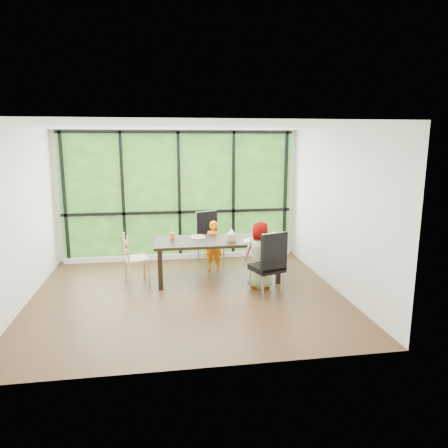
{
  "coord_description": "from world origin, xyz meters",
  "views": [
    {
      "loc": [
        -0.4,
        -6.4,
        2.48
      ],
      "look_at": [
        0.69,
        0.57,
        1.05
      ],
      "focal_mm": 33.01,
      "sensor_mm": 36.0,
      "label": 1
    }
  ],
  "objects_px": {
    "orange_cup": "(172,236)",
    "white_mug": "(274,235)",
    "chair_interior_leather": "(267,263)",
    "plate_near": "(252,241)",
    "child_toddler": "(214,246)",
    "tissue_box": "(231,237)",
    "chair_end_beech": "(137,259)",
    "green_cup": "(273,237)",
    "chair_window_leather": "(211,239)",
    "plate_far": "(198,237)",
    "child_older": "(261,255)",
    "dining_table": "(218,260)"
  },
  "relations": [
    {
      "from": "chair_end_beech",
      "to": "green_cup",
      "type": "distance_m",
      "value": 2.43
    },
    {
      "from": "chair_window_leather",
      "to": "dining_table",
      "type": "bearing_deg",
      "value": -109.02
    },
    {
      "from": "plate_far",
      "to": "tissue_box",
      "type": "height_order",
      "value": "tissue_box"
    },
    {
      "from": "chair_end_beech",
      "to": "child_older",
      "type": "xyz_separation_m",
      "value": [
        2.1,
        -0.55,
        0.13
      ]
    },
    {
      "from": "chair_end_beech",
      "to": "white_mug",
      "type": "height_order",
      "value": "chair_end_beech"
    },
    {
      "from": "child_older",
      "to": "green_cup",
      "type": "relative_size",
      "value": 9.13
    },
    {
      "from": "dining_table",
      "to": "child_toddler",
      "type": "xyz_separation_m",
      "value": [
        0.0,
        0.55,
        0.11
      ]
    },
    {
      "from": "chair_interior_leather",
      "to": "tissue_box",
      "type": "xyz_separation_m",
      "value": [
        -0.46,
        0.74,
        0.27
      ]
    },
    {
      "from": "plate_far",
      "to": "tissue_box",
      "type": "relative_size",
      "value": 1.87
    },
    {
      "from": "orange_cup",
      "to": "white_mug",
      "type": "distance_m",
      "value": 1.85
    },
    {
      "from": "chair_interior_leather",
      "to": "plate_near",
      "type": "height_order",
      "value": "chair_interior_leather"
    },
    {
      "from": "child_older",
      "to": "green_cup",
      "type": "xyz_separation_m",
      "value": [
        0.29,
        0.28,
        0.24
      ]
    },
    {
      "from": "tissue_box",
      "to": "plate_near",
      "type": "bearing_deg",
      "value": -11.77
    },
    {
      "from": "child_toddler",
      "to": "orange_cup",
      "type": "relative_size",
      "value": 8.05
    },
    {
      "from": "plate_near",
      "to": "orange_cup",
      "type": "bearing_deg",
      "value": 165.11
    },
    {
      "from": "child_older",
      "to": "white_mug",
      "type": "xyz_separation_m",
      "value": [
        0.38,
        0.53,
        0.22
      ]
    },
    {
      "from": "chair_window_leather",
      "to": "child_older",
      "type": "xyz_separation_m",
      "value": [
        0.67,
        -1.43,
        0.04
      ]
    },
    {
      "from": "orange_cup",
      "to": "chair_end_beech",
      "type": "bearing_deg",
      "value": -168.76
    },
    {
      "from": "chair_window_leather",
      "to": "white_mug",
      "type": "distance_m",
      "value": 1.41
    },
    {
      "from": "green_cup",
      "to": "chair_end_beech",
      "type": "bearing_deg",
      "value": 173.45
    },
    {
      "from": "child_older",
      "to": "child_toddler",
      "type": "bearing_deg",
      "value": -49.95
    },
    {
      "from": "child_toddler",
      "to": "plate_near",
      "type": "bearing_deg",
      "value": -32.03
    },
    {
      "from": "orange_cup",
      "to": "green_cup",
      "type": "distance_m",
      "value": 1.8
    },
    {
      "from": "chair_window_leather",
      "to": "plate_near",
      "type": "distance_m",
      "value": 1.29
    },
    {
      "from": "green_cup",
      "to": "orange_cup",
      "type": "bearing_deg",
      "value": 167.09
    },
    {
      "from": "tissue_box",
      "to": "white_mug",
      "type": "bearing_deg",
      "value": 10.14
    },
    {
      "from": "chair_end_beech",
      "to": "plate_far",
      "type": "relative_size",
      "value": 3.32
    },
    {
      "from": "plate_far",
      "to": "plate_near",
      "type": "distance_m",
      "value": 1.0
    },
    {
      "from": "chair_end_beech",
      "to": "tissue_box",
      "type": "bearing_deg",
      "value": -110.4
    },
    {
      "from": "child_toddler",
      "to": "tissue_box",
      "type": "relative_size",
      "value": 6.74
    },
    {
      "from": "plate_far",
      "to": "orange_cup",
      "type": "bearing_deg",
      "value": -175.88
    },
    {
      "from": "child_older",
      "to": "white_mug",
      "type": "bearing_deg",
      "value": -117.38
    },
    {
      "from": "orange_cup",
      "to": "green_cup",
      "type": "xyz_separation_m",
      "value": [
        1.75,
        -0.4,
        0.0
      ]
    },
    {
      "from": "chair_interior_leather",
      "to": "child_older",
      "type": "xyz_separation_m",
      "value": [
        -0.02,
        0.35,
        0.04
      ]
    },
    {
      "from": "dining_table",
      "to": "tissue_box",
      "type": "height_order",
      "value": "tissue_box"
    },
    {
      "from": "chair_interior_leather",
      "to": "child_toddler",
      "type": "bearing_deg",
      "value": -83.21
    },
    {
      "from": "chair_end_beech",
      "to": "white_mug",
      "type": "xyz_separation_m",
      "value": [
        2.48,
        -0.02,
        0.35
      ]
    },
    {
      "from": "plate_far",
      "to": "green_cup",
      "type": "height_order",
      "value": "green_cup"
    },
    {
      "from": "chair_interior_leather",
      "to": "chair_end_beech",
      "type": "relative_size",
      "value": 1.2
    },
    {
      "from": "child_older",
      "to": "orange_cup",
      "type": "distance_m",
      "value": 1.63
    },
    {
      "from": "green_cup",
      "to": "white_mug",
      "type": "height_order",
      "value": "green_cup"
    },
    {
      "from": "white_mug",
      "to": "dining_table",
      "type": "bearing_deg",
      "value": -179.01
    },
    {
      "from": "chair_window_leather",
      "to": "orange_cup",
      "type": "bearing_deg",
      "value": -155.94
    },
    {
      "from": "child_toddler",
      "to": "white_mug",
      "type": "xyz_separation_m",
      "value": [
        1.05,
        -0.53,
        0.31
      ]
    },
    {
      "from": "chair_window_leather",
      "to": "child_older",
      "type": "distance_m",
      "value": 1.58
    },
    {
      "from": "dining_table",
      "to": "child_older",
      "type": "distance_m",
      "value": 0.87
    },
    {
      "from": "chair_end_beech",
      "to": "plate_near",
      "type": "relative_size",
      "value": 3.33
    },
    {
      "from": "child_older",
      "to": "white_mug",
      "type": "distance_m",
      "value": 0.69
    },
    {
      "from": "chair_window_leather",
      "to": "tissue_box",
      "type": "bearing_deg",
      "value": -96.96
    },
    {
      "from": "dining_table",
      "to": "child_toddler",
      "type": "relative_size",
      "value": 2.3
    }
  ]
}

